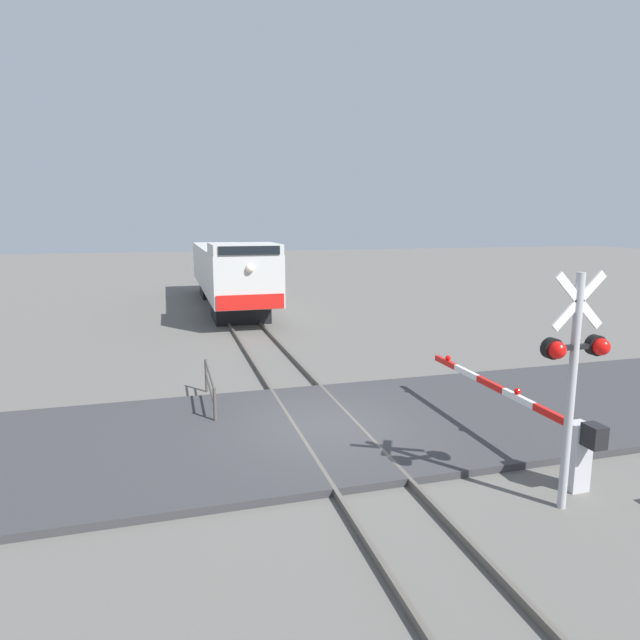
{
  "coord_description": "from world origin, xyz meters",
  "views": [
    {
      "loc": [
        -3.38,
        -11.36,
        4.76
      ],
      "look_at": [
        0.86,
        3.54,
        1.95
      ],
      "focal_mm": 30.3,
      "sensor_mm": 36.0,
      "label": 1
    }
  ],
  "objects_px": {
    "crossing_signal": "(574,365)",
    "guard_railing": "(210,384)",
    "crossing_gate": "(551,430)",
    "locomotive": "(229,271)"
  },
  "relations": [
    {
      "from": "crossing_signal",
      "to": "guard_railing",
      "type": "height_order",
      "value": "crossing_signal"
    },
    {
      "from": "crossing_gate",
      "to": "guard_railing",
      "type": "xyz_separation_m",
      "value": [
        -5.98,
        5.51,
        -0.22
      ]
    },
    {
      "from": "locomotive",
      "to": "guard_railing",
      "type": "xyz_separation_m",
      "value": [
        -2.45,
        -17.01,
        -1.41
      ]
    },
    {
      "from": "crossing_signal",
      "to": "crossing_gate",
      "type": "bearing_deg",
      "value": 61.0
    },
    {
      "from": "crossing_signal",
      "to": "locomotive",
      "type": "bearing_deg",
      "value": 96.86
    },
    {
      "from": "locomotive",
      "to": "guard_railing",
      "type": "bearing_deg",
      "value": -98.2
    },
    {
      "from": "locomotive",
      "to": "guard_railing",
      "type": "distance_m",
      "value": 17.24
    },
    {
      "from": "guard_railing",
      "to": "crossing_gate",
      "type": "bearing_deg",
      "value": -42.67
    },
    {
      "from": "locomotive",
      "to": "crossing_signal",
      "type": "xyz_separation_m",
      "value": [
        2.86,
        -23.74,
        0.45
      ]
    },
    {
      "from": "crossing_gate",
      "to": "guard_railing",
      "type": "relative_size",
      "value": 2.06
    }
  ]
}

